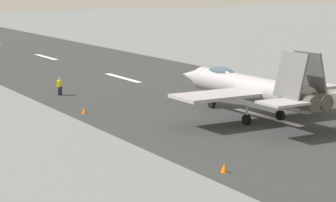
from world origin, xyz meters
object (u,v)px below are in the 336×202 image
object	(u,v)px
crew_person	(60,86)
marker_cone_near	(225,168)
fighter_jet	(249,87)
marker_cone_mid	(85,111)

from	to	relation	value
crew_person	marker_cone_near	bearing A→B (deg)	176.94
fighter_jet	crew_person	distance (m)	19.40
crew_person	marker_cone_near	distance (m)	28.93
crew_person	marker_cone_mid	bearing A→B (deg)	170.71
fighter_jet	crew_person	bearing A→B (deg)	26.62
marker_cone_near	marker_cone_mid	world-z (taller)	same
fighter_jet	marker_cone_near	bearing A→B (deg)	138.65
fighter_jet	marker_cone_near	xyz separation A→B (m)	(-11.60, 10.21, -2.14)
crew_person	marker_cone_near	world-z (taller)	crew_person
fighter_jet	marker_cone_mid	bearing A→B (deg)	52.41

